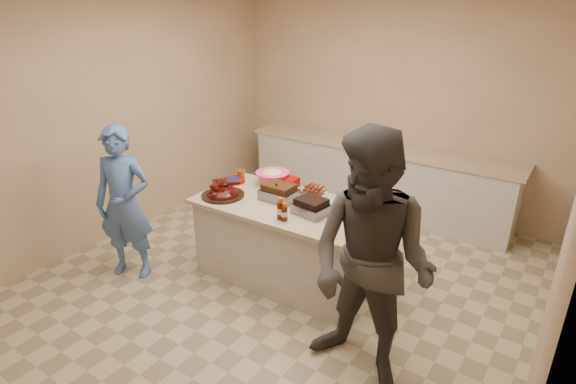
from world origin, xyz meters
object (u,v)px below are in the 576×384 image
Objects in this scene: island at (285,276)px; rib_platter at (223,196)px; bbq_bottle_b at (284,221)px; guest_gray at (362,373)px; plastic_cup at (241,178)px; guest_blue at (135,272)px; mustard_bottle at (267,193)px; coleslaw_bowl at (273,185)px; roasting_pan at (366,216)px; bbq_bottle_a at (281,219)px.

island is 4.09× the size of rib_platter.
bbq_bottle_b is 1.39m from guest_gray.
guest_blue is at bearing -117.13° from plastic_cup.
bbq_bottle_b is 1.57× the size of mustard_bottle.
coleslaw_bowl is 1.71m from guest_blue.
roasting_pan is at bearing 12.67° from island.
coleslaw_bowl is 2.11m from guest_gray.
rib_platter reaches higher than bbq_bottle_b.
coleslaw_bowl is at bearing 133.27° from bbq_bottle_b.
bbq_bottle_a is 1.81m from guest_blue.
bbq_bottle_b is 0.09× the size of guest_gray.
guest_gray is at bearing -24.31° from guest_blue.
island is 1.14m from roasting_pan.
plastic_cup is (-1.55, 0.09, 0.00)m from roasting_pan.
guest_blue is (-1.35, -0.83, 0.00)m from island.
coleslaw_bowl is at bearing 131.44° from bbq_bottle_a.
bbq_bottle_a reaches higher than roasting_pan.
island is 1.59m from guest_blue.
bbq_bottle_b is at bearing -13.15° from bbq_bottle_a.
guest_blue is at bearing -161.68° from bbq_bottle_b.
island is 0.91× the size of guest_gray.
coleslaw_bowl reaches higher than roasting_pan.
bbq_bottle_a is at bearing -6.85° from guest_blue.
bbq_bottle_a is at bearing 166.85° from bbq_bottle_b.
bbq_bottle_a is 1.11m from plastic_cup.
rib_platter is at bearing -113.07° from coleslaw_bowl.
plastic_cup is at bearing 168.01° from roasting_pan.
roasting_pan reaches higher than plastic_cup.
coleslaw_bowl is at bearing 5.46° from plastic_cup.
plastic_cup is at bearing 109.87° from rib_platter.
guest_blue is at bearing -163.02° from roasting_pan.
roasting_pan is (0.76, 0.20, 0.83)m from island.
bbq_bottle_b reaches higher than guest_blue.
island is at bearing -39.84° from coleslaw_bowl.
plastic_cup is 1.49m from guest_blue.
bbq_bottle_b is at bearing 163.24° from guest_gray.
coleslaw_bowl is (-1.15, 0.12, 0.00)m from roasting_pan.
guest_blue is at bearing -140.24° from rib_platter.
bbq_bottle_a reaches higher than mustard_bottle.
coleslaw_bowl is at bearing 138.38° from island.
coleslaw_bowl reaches higher than rib_platter.
rib_platter is at bearing -162.97° from island.
guest_blue is (-1.56, -0.52, -0.83)m from bbq_bottle_b.
roasting_pan is at bearing -6.17° from coleslaw_bowl.
rib_platter is 0.27× the size of guest_blue.
mustard_bottle is at bearing 15.14° from guest_blue.
rib_platter is at bearing 13.70° from guest_blue.
plastic_cup is at bearing -174.54° from coleslaw_bowl.
island is at bearing -18.95° from mustard_bottle.
rib_platter is at bearing -70.13° from plastic_cup.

